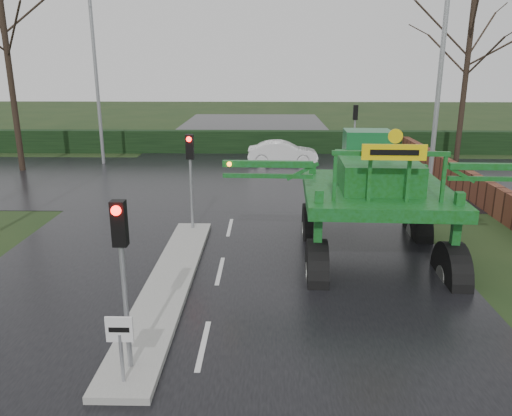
{
  "coord_description": "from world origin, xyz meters",
  "views": [
    {
      "loc": [
        1.34,
        -9.47,
        5.88
      ],
      "look_at": [
        1.06,
        3.81,
        2.0
      ],
      "focal_mm": 35.0,
      "sensor_mm": 36.0,
      "label": 1
    }
  ],
  "objects_px": {
    "traffic_signal_near": "(121,250)",
    "keep_left_sign": "(120,339)",
    "street_light_left_far": "(100,61)",
    "traffic_signal_far": "(355,121)",
    "street_light_right": "(434,60)",
    "crop_sprayer": "(319,189)",
    "traffic_signal_mid": "(190,161)",
    "white_sedan": "(283,164)"
  },
  "relations": [
    {
      "from": "street_light_left_far",
      "to": "street_light_right",
      "type": "bearing_deg",
      "value": -26.02
    },
    {
      "from": "street_light_left_far",
      "to": "traffic_signal_far",
      "type": "bearing_deg",
      "value": 0.03
    },
    {
      "from": "traffic_signal_far",
      "to": "keep_left_sign",
      "type": "bearing_deg",
      "value": 70.07
    },
    {
      "from": "traffic_signal_far",
      "to": "street_light_left_far",
      "type": "distance_m",
      "value": 15.08
    },
    {
      "from": "traffic_signal_far",
      "to": "crop_sprayer",
      "type": "distance_m",
      "value": 16.39
    },
    {
      "from": "keep_left_sign",
      "to": "street_light_right",
      "type": "distance_m",
      "value": 17.23
    },
    {
      "from": "traffic_signal_far",
      "to": "traffic_signal_mid",
      "type": "bearing_deg",
      "value": 58.07
    },
    {
      "from": "traffic_signal_far",
      "to": "crop_sprayer",
      "type": "height_order",
      "value": "crop_sprayer"
    },
    {
      "from": "traffic_signal_far",
      "to": "traffic_signal_near",
      "type": "bearing_deg",
      "value": 69.64
    },
    {
      "from": "traffic_signal_near",
      "to": "street_light_left_far",
      "type": "height_order",
      "value": "street_light_left_far"
    },
    {
      "from": "crop_sprayer",
      "to": "keep_left_sign",
      "type": "bearing_deg",
      "value": -124.31
    },
    {
      "from": "traffic_signal_mid",
      "to": "street_light_right",
      "type": "height_order",
      "value": "street_light_right"
    },
    {
      "from": "keep_left_sign",
      "to": "crop_sprayer",
      "type": "bearing_deg",
      "value": 53.48
    },
    {
      "from": "traffic_signal_near",
      "to": "white_sedan",
      "type": "height_order",
      "value": "traffic_signal_near"
    },
    {
      "from": "street_light_right",
      "to": "street_light_left_far",
      "type": "relative_size",
      "value": 1.0
    },
    {
      "from": "keep_left_sign",
      "to": "traffic_signal_near",
      "type": "xyz_separation_m",
      "value": [
        0.0,
        0.49,
        1.53
      ]
    },
    {
      "from": "traffic_signal_near",
      "to": "street_light_left_far",
      "type": "distance_m",
      "value": 22.37
    },
    {
      "from": "keep_left_sign",
      "to": "street_light_left_far",
      "type": "relative_size",
      "value": 0.14
    },
    {
      "from": "traffic_signal_mid",
      "to": "white_sedan",
      "type": "bearing_deg",
      "value": 74.05
    },
    {
      "from": "traffic_signal_near",
      "to": "white_sedan",
      "type": "xyz_separation_m",
      "value": [
        3.61,
        21.15,
        -2.59
      ]
    },
    {
      "from": "keep_left_sign",
      "to": "traffic_signal_near",
      "type": "height_order",
      "value": "traffic_signal_near"
    },
    {
      "from": "traffic_signal_mid",
      "to": "street_light_right",
      "type": "relative_size",
      "value": 0.35
    },
    {
      "from": "traffic_signal_far",
      "to": "street_light_left_far",
      "type": "bearing_deg",
      "value": 0.03
    },
    {
      "from": "street_light_right",
      "to": "keep_left_sign",
      "type": "bearing_deg",
      "value": -125.12
    },
    {
      "from": "traffic_signal_near",
      "to": "white_sedan",
      "type": "distance_m",
      "value": 21.61
    },
    {
      "from": "white_sedan",
      "to": "street_light_left_far",
      "type": "bearing_deg",
      "value": 91.47
    },
    {
      "from": "keep_left_sign",
      "to": "traffic_signal_mid",
      "type": "relative_size",
      "value": 0.38
    },
    {
      "from": "traffic_signal_mid",
      "to": "crop_sprayer",
      "type": "distance_m",
      "value": 5.36
    },
    {
      "from": "traffic_signal_near",
      "to": "keep_left_sign",
      "type": "bearing_deg",
      "value": -90.0
    },
    {
      "from": "traffic_signal_near",
      "to": "crop_sprayer",
      "type": "distance_m",
      "value": 6.51
    },
    {
      "from": "traffic_signal_mid",
      "to": "crop_sprayer",
      "type": "xyz_separation_m",
      "value": [
        4.11,
        -3.45,
        -0.09
      ]
    },
    {
      "from": "traffic_signal_near",
      "to": "white_sedan",
      "type": "relative_size",
      "value": 0.85
    },
    {
      "from": "traffic_signal_far",
      "to": "street_light_right",
      "type": "bearing_deg",
      "value": 101.95
    },
    {
      "from": "keep_left_sign",
      "to": "traffic_signal_far",
      "type": "distance_m",
      "value": 22.93
    },
    {
      "from": "traffic_signal_near",
      "to": "crop_sprayer",
      "type": "xyz_separation_m",
      "value": [
        4.11,
        5.05,
        -0.09
      ]
    },
    {
      "from": "keep_left_sign",
      "to": "street_light_right",
      "type": "xyz_separation_m",
      "value": [
        9.49,
        13.5,
        4.93
      ]
    },
    {
      "from": "traffic_signal_near",
      "to": "street_light_right",
      "type": "height_order",
      "value": "street_light_right"
    },
    {
      "from": "keep_left_sign",
      "to": "crop_sprayer",
      "type": "relative_size",
      "value": 0.14
    },
    {
      "from": "traffic_signal_far",
      "to": "white_sedan",
      "type": "bearing_deg",
      "value": -1.83
    },
    {
      "from": "traffic_signal_far",
      "to": "street_light_right",
      "type": "height_order",
      "value": "street_light_right"
    },
    {
      "from": "street_light_right",
      "to": "crop_sprayer",
      "type": "relative_size",
      "value": 1.06
    },
    {
      "from": "traffic_signal_near",
      "to": "street_light_left_far",
      "type": "relative_size",
      "value": 0.35
    }
  ]
}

